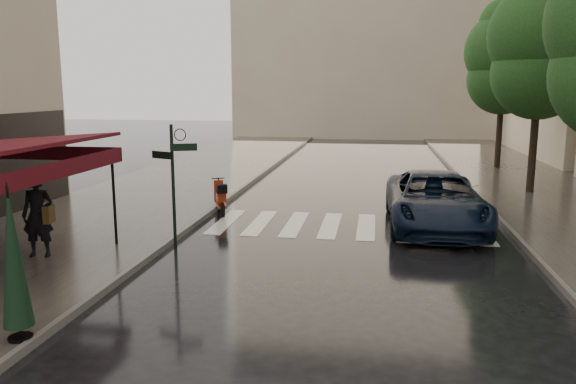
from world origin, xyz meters
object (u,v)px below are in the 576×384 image
(parked_car, at_px, (435,200))
(parasol_back, at_px, (13,258))
(scooter, at_px, (221,198))
(pedestrian_with_umbrella, at_px, (35,183))

(parked_car, xyz_separation_m, parasol_back, (-7.09, -8.87, 0.63))
(scooter, distance_m, parasol_back, 9.75)
(pedestrian_with_umbrella, distance_m, parasol_back, 4.70)
(pedestrian_with_umbrella, relative_size, parked_car, 0.46)
(parasol_back, bearing_deg, pedestrian_with_umbrella, 118.80)
(scooter, relative_size, parasol_back, 0.63)
(pedestrian_with_umbrella, relative_size, parasol_back, 1.07)
(scooter, height_order, parked_car, parked_car)
(pedestrian_with_umbrella, bearing_deg, scooter, 53.78)
(parasol_back, bearing_deg, parked_car, 51.37)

